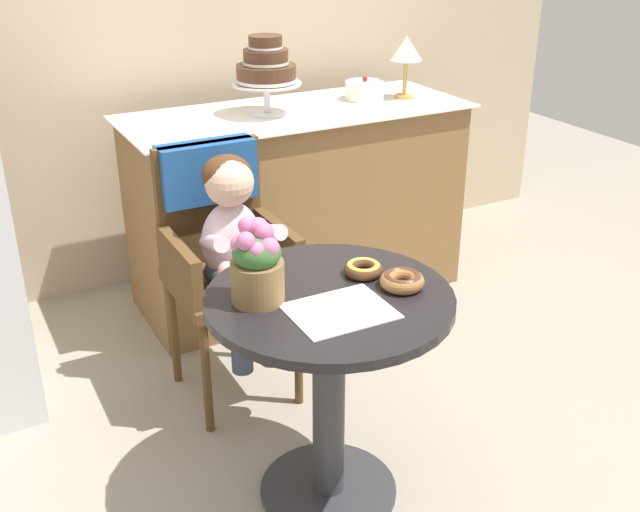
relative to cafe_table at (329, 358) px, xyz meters
The scene contains 12 objects.
ground_plane 0.51m from the cafe_table, ahead, with size 8.00×8.00×0.00m, color gray.
cafe_table is the anchor object (origin of this frame).
wicker_chair 0.77m from the cafe_table, 93.29° to the left, with size 0.42×0.45×0.95m.
seated_child 0.63m from the cafe_table, 94.14° to the left, with size 0.27×0.32×0.73m.
paper_napkin 0.24m from the cafe_table, 102.29° to the right, with size 0.28×0.22×0.00m, color white.
donut_front 0.32m from the cafe_table, 16.19° to the right, with size 0.13×0.13×0.05m.
donut_mid 0.29m from the cafe_table, 23.14° to the left, with size 0.12×0.12×0.04m.
flower_vase 0.38m from the cafe_table, 161.46° to the left, with size 0.15×0.15×0.24m.
display_counter 1.41m from the cafe_table, 67.07° to the left, with size 1.56×0.62×0.90m.
tiered_cake_stand 1.48m from the cafe_table, 72.64° to the left, with size 0.30×0.30×0.33m.
round_layer_cake 1.68m from the cafe_table, 55.45° to the left, with size 0.18×0.18×0.11m.
table_lamp 1.79m from the cafe_table, 49.21° to the left, with size 0.15×0.15×0.28m.
Camera 1 is at (-0.93, -1.68, 1.74)m, focal length 42.86 mm.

